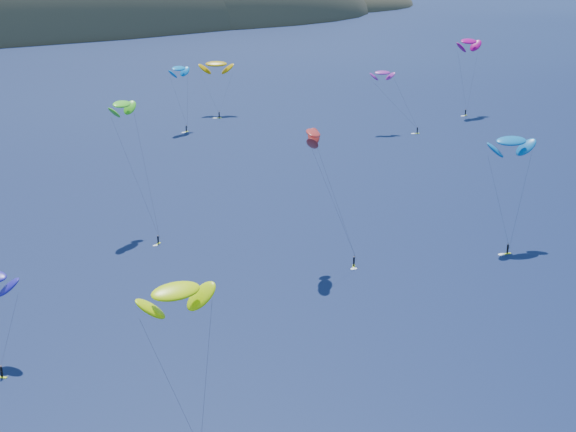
# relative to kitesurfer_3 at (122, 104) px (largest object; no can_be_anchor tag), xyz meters

# --- Properties ---
(kitesurfer_2) EXTENTS (8.97, 9.79, 18.84)m
(kitesurfer_2) POSITION_rel_kitesurfer_3_xyz_m (-18.72, -67.00, -7.76)
(kitesurfer_2) COLOR #E0FF1C
(kitesurfer_2) RESTS_ON ground
(kitesurfer_3) EXTENTS (7.99, 15.91, 26.22)m
(kitesurfer_3) POSITION_rel_kitesurfer_3_xyz_m (0.00, 0.00, 0.00)
(kitesurfer_3) COLOR #E0FF1C
(kitesurfer_3) RESTS_ON ground
(kitesurfer_4) EXTENTS (9.16, 8.44, 20.27)m
(kitesurfer_4) POSITION_rel_kitesurfer_3_xyz_m (43.83, 74.32, -6.20)
(kitesurfer_4) COLOR #E0FF1C
(kitesurfer_4) RESTS_ON ground
(kitesurfer_5) EXTENTS (10.56, 9.37, 21.47)m
(kitesurfer_5) POSITION_rel_kitesurfer_3_xyz_m (57.25, -42.76, -5.28)
(kitesurfer_5) COLOR #E0FF1C
(kitesurfer_5) RESTS_ON ground
(kitesurfer_6) EXTENTS (11.35, 12.02, 18.98)m
(kitesurfer_6) POSITION_rel_kitesurfer_3_xyz_m (93.49, 42.27, -7.18)
(kitesurfer_6) COLOR #E0FF1C
(kitesurfer_6) RESTS_ON ground
(kitesurfer_8) EXTENTS (11.45, 7.84, 25.86)m
(kitesurfer_8) POSITION_rel_kitesurfer_3_xyz_m (133.03, 49.37, -1.28)
(kitesurfer_8) COLOR #E0FF1C
(kitesurfer_8) RESTS_ON ground
(kitesurfer_9) EXTENTS (8.99, 10.56, 24.90)m
(kitesurfer_9) POSITION_rel_kitesurfer_3_xyz_m (20.80, -33.48, -1.36)
(kitesurfer_9) COLOR #E0FF1C
(kitesurfer_9) RESTS_ON ground
(kitesurfer_11) EXTENTS (11.70, 13.25, 18.75)m
(kitesurfer_11) POSITION_rel_kitesurfer_3_xyz_m (63.87, 90.59, -8.34)
(kitesurfer_11) COLOR #E0FF1C
(kitesurfer_11) RESTS_ON ground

